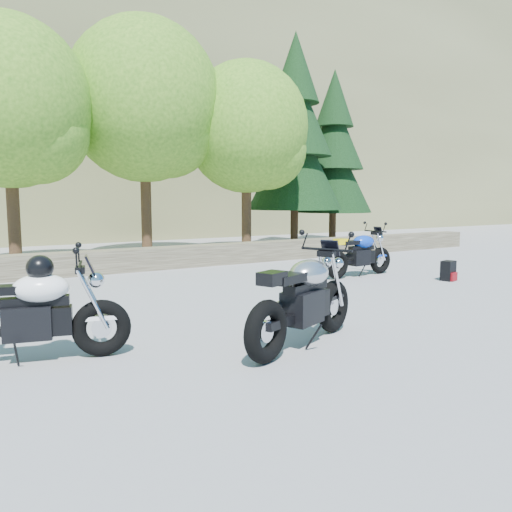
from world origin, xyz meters
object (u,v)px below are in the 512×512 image
(silver_bike, at_px, (304,300))
(blue_bike, at_px, (360,254))
(white_bike, at_px, (29,311))
(backpack, at_px, (448,271))

(silver_bike, height_order, blue_bike, silver_bike)
(white_bike, bearing_deg, backpack, 22.02)
(blue_bike, bearing_deg, backpack, -54.50)
(silver_bike, xyz_separation_m, blue_bike, (4.04, 3.37, -0.05))
(silver_bike, distance_m, backpack, 5.53)
(blue_bike, bearing_deg, silver_bike, -143.68)
(backpack, bearing_deg, silver_bike, -171.92)
(silver_bike, height_order, backpack, silver_bike)
(white_bike, relative_size, blue_bike, 1.02)
(white_bike, distance_m, blue_bike, 7.12)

